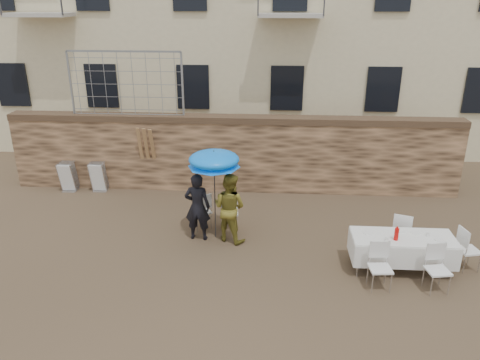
# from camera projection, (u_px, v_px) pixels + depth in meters

# --- Properties ---
(ground) EXTENTS (80.00, 80.00, 0.00)m
(ground) POSITION_uv_depth(u_px,v_px,m) (213.00, 284.00, 9.44)
(ground) COLOR brown
(ground) RESTS_ON ground
(stone_wall) EXTENTS (13.00, 0.50, 2.20)m
(stone_wall) POSITION_uv_depth(u_px,v_px,m) (233.00, 154.00, 13.68)
(stone_wall) COLOR brown
(stone_wall) RESTS_ON ground
(chain_link_fence) EXTENTS (3.20, 0.06, 1.80)m
(chain_link_fence) POSITION_uv_depth(u_px,v_px,m) (126.00, 84.00, 13.13)
(chain_link_fence) COLOR gray
(chain_link_fence) RESTS_ON stone_wall
(man_suit) EXTENTS (0.63, 0.44, 1.65)m
(man_suit) POSITION_uv_depth(u_px,v_px,m) (197.00, 207.00, 10.91)
(man_suit) COLOR black
(man_suit) RESTS_ON ground
(woman_dress) EXTENTS (1.01, 0.93, 1.67)m
(woman_dress) POSITION_uv_depth(u_px,v_px,m) (229.00, 207.00, 10.86)
(woman_dress) COLOR #A09131
(woman_dress) RESTS_ON ground
(umbrella) EXTENTS (1.21, 1.21, 2.03)m
(umbrella) POSITION_uv_depth(u_px,v_px,m) (214.00, 162.00, 10.58)
(umbrella) COLOR #3F3F44
(umbrella) RESTS_ON ground
(couple_chair_left) EXTENTS (0.66, 0.66, 0.96)m
(couple_chair_left) POSITION_uv_depth(u_px,v_px,m) (201.00, 210.00, 11.55)
(couple_chair_left) COLOR white
(couple_chair_left) RESTS_ON ground
(couple_chair_right) EXTENTS (0.52, 0.52, 0.96)m
(couple_chair_right) POSITION_uv_depth(u_px,v_px,m) (230.00, 211.00, 11.51)
(couple_chair_right) COLOR white
(couple_chair_right) RESTS_ON ground
(banquet_table) EXTENTS (2.10, 0.85, 0.78)m
(banquet_table) POSITION_uv_depth(u_px,v_px,m) (403.00, 239.00, 9.69)
(banquet_table) COLOR white
(banquet_table) RESTS_ON ground
(soda_bottle) EXTENTS (0.09, 0.09, 0.26)m
(soda_bottle) POSITION_uv_depth(u_px,v_px,m) (396.00, 234.00, 9.50)
(soda_bottle) COLOR red
(soda_bottle) RESTS_ON banquet_table
(table_chair_front_left) EXTENTS (0.52, 0.52, 0.96)m
(table_chair_front_left) POSITION_uv_depth(u_px,v_px,m) (380.00, 267.00, 9.13)
(table_chair_front_left) COLOR white
(table_chair_front_left) RESTS_ON ground
(table_chair_front_right) EXTENTS (0.56, 0.56, 0.96)m
(table_chair_front_right) POSITION_uv_depth(u_px,v_px,m) (438.00, 269.00, 9.06)
(table_chair_front_right) COLOR white
(table_chair_front_right) RESTS_ON ground
(table_chair_back) EXTENTS (0.61, 0.61, 0.96)m
(table_chair_back) POSITION_uv_depth(u_px,v_px,m) (402.00, 231.00, 10.51)
(table_chair_back) COLOR white
(table_chair_back) RESTS_ON ground
(table_chair_side) EXTENTS (0.57, 0.57, 0.96)m
(table_chair_side) POSITION_uv_depth(u_px,v_px,m) (469.00, 249.00, 9.79)
(table_chair_side) COLOR white
(table_chair_side) RESTS_ON ground
(chair_stack_left) EXTENTS (0.46, 0.47, 0.92)m
(chair_stack_left) POSITION_uv_depth(u_px,v_px,m) (71.00, 174.00, 13.93)
(chair_stack_left) COLOR white
(chair_stack_left) RESTS_ON ground
(chair_stack_right) EXTENTS (0.46, 0.40, 0.92)m
(chair_stack_right) POSITION_uv_depth(u_px,v_px,m) (100.00, 175.00, 13.87)
(chair_stack_right) COLOR white
(chair_stack_right) RESTS_ON ground
(wood_planks) EXTENTS (0.70, 0.20, 2.00)m
(wood_planks) POSITION_uv_depth(u_px,v_px,m) (152.00, 158.00, 13.64)
(wood_planks) COLOR #A37749
(wood_planks) RESTS_ON ground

